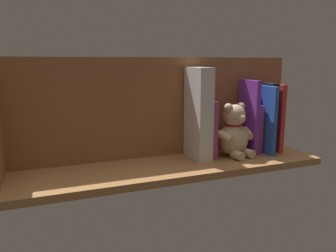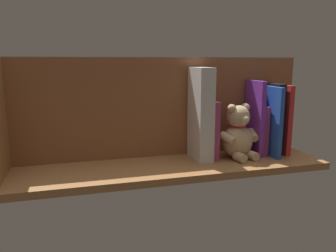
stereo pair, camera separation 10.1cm
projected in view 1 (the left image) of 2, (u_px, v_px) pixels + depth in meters
The scene contains 10 objects.
ground_plane at pixel (168, 167), 104.09cm from camera, with size 100.34×25.28×2.20cm, color #9E6B3D.
shelf_back_panel at pixel (157, 108), 110.16cm from camera, with size 100.34×1.50×33.10cm, color #945934.
book_0 at pixel (272, 117), 119.44cm from camera, with size 1.76×12.04×23.86cm, color red.
book_1 at pixel (265, 117), 119.00cm from camera, with size 2.73×10.74×24.31cm, color black.
book_2 at pixel (262, 119), 116.34cm from camera, with size 1.44×14.69×23.57cm, color blue.
book_3 at pixel (252, 128), 118.25cm from camera, with size 2.01×10.17×16.87cm, color #B23F72.
book_4 at pixel (248, 116), 116.09cm from camera, with size 1.63×11.24×25.42cm, color purple.
teddy_bear at pixel (234, 133), 111.87cm from camera, with size 14.43×13.08×18.17cm.
book_5 at pixel (207, 128), 111.29cm from camera, with size 2.15×10.59×19.12cm, color #B23F72.
dictionary_thick_white at pixel (198, 114), 107.88cm from camera, with size 4.85×12.40×29.93cm, color silver.
Camera 1 is at (36.31, 92.73, 31.89)cm, focal length 35.28 mm.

